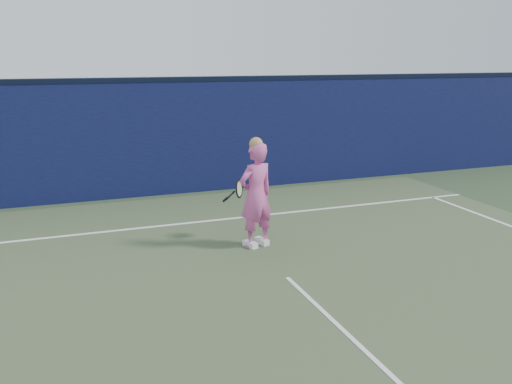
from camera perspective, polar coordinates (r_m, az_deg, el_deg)
name	(u,v)px	position (r m, az deg, el deg)	size (l,w,h in m)	color
ground	(319,308)	(6.93, 6.67, -12.08)	(80.00, 80.00, 0.00)	#2E4128
backstop_wall	(193,137)	(12.49, -6.68, 5.76)	(24.00, 0.40, 2.50)	#0C0E38
wall_cap	(191,79)	(12.37, -6.86, 11.73)	(24.00, 0.42, 0.10)	black
player	(256,195)	(8.74, 0.00, -0.29)	(0.73, 0.59, 1.81)	#DB55A4
racket	(238,190)	(9.13, -1.90, 0.24)	(0.49, 0.41, 0.32)	black
court_lines	(332,319)	(6.66, 7.97, -13.13)	(11.00, 12.04, 0.01)	white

